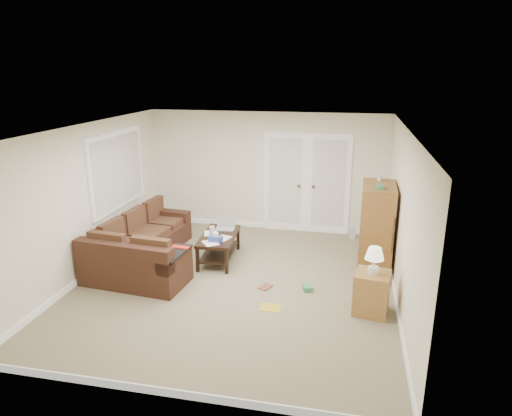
% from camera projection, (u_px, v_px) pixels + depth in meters
% --- Properties ---
extents(floor, '(5.50, 5.50, 0.00)m').
position_uv_depth(floor, '(235.00, 283.00, 7.41)').
color(floor, gray).
rests_on(floor, ground).
extents(ceiling, '(5.00, 5.50, 0.02)m').
position_uv_depth(ceiling, '(233.00, 128.00, 6.67)').
color(ceiling, silver).
rests_on(ceiling, wall_back).
extents(wall_left, '(0.02, 5.50, 2.50)m').
position_uv_depth(wall_left, '(88.00, 201.00, 7.52)').
color(wall_left, white).
rests_on(wall_left, floor).
extents(wall_right, '(0.02, 5.50, 2.50)m').
position_uv_depth(wall_right, '(403.00, 220.00, 6.55)').
color(wall_right, white).
rests_on(wall_right, floor).
extents(wall_back, '(5.00, 0.02, 2.50)m').
position_uv_depth(wall_back, '(267.00, 172.00, 9.61)').
color(wall_back, white).
rests_on(wall_back, floor).
extents(wall_front, '(5.00, 0.02, 2.50)m').
position_uv_depth(wall_front, '(165.00, 291.00, 4.47)').
color(wall_front, white).
rests_on(wall_front, floor).
extents(baseboards, '(5.00, 5.50, 0.10)m').
position_uv_depth(baseboards, '(235.00, 280.00, 7.39)').
color(baseboards, white).
rests_on(baseboards, floor).
extents(french_doors, '(1.80, 0.05, 2.13)m').
position_uv_depth(french_doors, '(306.00, 184.00, 9.48)').
color(french_doors, white).
rests_on(french_doors, floor).
extents(window_left, '(0.05, 1.92, 1.42)m').
position_uv_depth(window_left, '(118.00, 170.00, 8.37)').
color(window_left, white).
rests_on(window_left, wall_left).
extents(sectional_sofa, '(1.76, 2.68, 0.78)m').
position_uv_depth(sectional_sofa, '(141.00, 250.00, 7.96)').
color(sectional_sofa, '#3F2418').
rests_on(sectional_sofa, floor).
extents(coffee_table, '(0.67, 1.22, 0.81)m').
position_uv_depth(coffee_table, '(219.00, 246.00, 8.24)').
color(coffee_table, black).
rests_on(coffee_table, floor).
extents(tv_armoire, '(0.56, 0.98, 1.65)m').
position_uv_depth(tv_armoire, '(376.00, 229.00, 7.58)').
color(tv_armoire, brown).
rests_on(tv_armoire, floor).
extents(side_cabinet, '(0.54, 0.54, 0.99)m').
position_uv_depth(side_cabinet, '(372.00, 289.00, 6.42)').
color(side_cabinet, '#A3753B').
rests_on(side_cabinet, floor).
extents(space_heater, '(0.13, 0.12, 0.29)m').
position_uv_depth(space_heater, '(352.00, 232.00, 9.30)').
color(space_heater, silver).
rests_on(space_heater, floor).
extents(floor_magazine, '(0.31, 0.24, 0.01)m').
position_uv_depth(floor_magazine, '(270.00, 308.00, 6.64)').
color(floor_magazine, gold).
rests_on(floor_magazine, floor).
extents(floor_greenbox, '(0.19, 0.22, 0.07)m').
position_uv_depth(floor_greenbox, '(307.00, 288.00, 7.17)').
color(floor_greenbox, '#3B824F').
rests_on(floor_greenbox, floor).
extents(floor_book, '(0.24, 0.27, 0.02)m').
position_uv_depth(floor_book, '(261.00, 285.00, 7.30)').
color(floor_book, brown).
rests_on(floor_book, floor).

